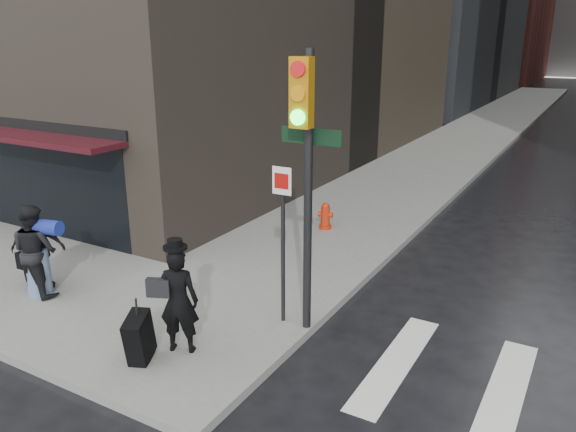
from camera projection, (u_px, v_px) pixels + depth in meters
The scene contains 8 objects.
ground at pixel (177, 334), 9.46m from camera, with size 140.00×140.00×0.00m, color black.
sidewalk_left at pixel (492, 123), 31.74m from camera, with size 4.00×50.00×0.15m, color slate.
storefront at pixel (4, 162), 13.78m from camera, with size 8.40×1.11×2.83m.
man_overcoat at pixel (170, 306), 8.40m from camera, with size 0.93×1.21×1.86m.
man_jeans at pixel (35, 250), 10.33m from camera, with size 1.25×0.68×1.75m.
man_greycoat at pixel (38, 249), 10.51m from camera, with size 1.05×0.88×1.68m.
traffic_light at pixel (303, 158), 8.45m from camera, with size 1.12×0.49×4.48m.
fire_hydrant at pixel (325, 217), 14.08m from camera, with size 0.39×0.30×0.68m.
Camera 1 is at (5.80, -6.36, 4.78)m, focal length 35.00 mm.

